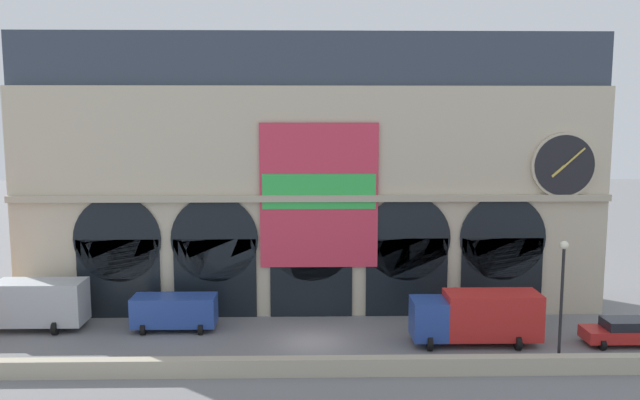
{
  "coord_description": "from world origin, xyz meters",
  "views": [
    {
      "loc": [
        -0.27,
        -36.36,
        13.27
      ],
      "look_at": [
        0.59,
        5.0,
        7.91
      ],
      "focal_mm": 35.51,
      "sensor_mm": 36.0,
      "label": 1
    }
  ],
  "objects_px": {
    "car_east": "(622,332)",
    "box_truck_mideast": "(477,316)",
    "box_truck_west": "(26,303)",
    "van_midwest": "(175,311)",
    "street_lamp_quayside": "(562,287)"
  },
  "relations": [
    {
      "from": "car_east",
      "to": "box_truck_mideast",
      "type": "bearing_deg",
      "value": 177.79
    },
    {
      "from": "van_midwest",
      "to": "box_truck_mideast",
      "type": "relative_size",
      "value": 0.69
    },
    {
      "from": "van_midwest",
      "to": "street_lamp_quayside",
      "type": "relative_size",
      "value": 0.75
    },
    {
      "from": "box_truck_mideast",
      "to": "car_east",
      "type": "distance_m",
      "value": 8.6
    },
    {
      "from": "street_lamp_quayside",
      "to": "box_truck_west",
      "type": "bearing_deg",
      "value": 167.76
    },
    {
      "from": "box_truck_mideast",
      "to": "car_east",
      "type": "xyz_separation_m",
      "value": [
        8.54,
        -0.33,
        -0.9
      ]
    },
    {
      "from": "box_truck_west",
      "to": "box_truck_mideast",
      "type": "relative_size",
      "value": 1.0
    },
    {
      "from": "box_truck_west",
      "to": "car_east",
      "type": "relative_size",
      "value": 1.7
    },
    {
      "from": "box_truck_west",
      "to": "street_lamp_quayside",
      "type": "xyz_separation_m",
      "value": [
        31.17,
        -6.76,
        2.71
      ]
    },
    {
      "from": "box_truck_west",
      "to": "van_midwest",
      "type": "relative_size",
      "value": 1.44
    },
    {
      "from": "box_truck_west",
      "to": "van_midwest",
      "type": "height_order",
      "value": "box_truck_west"
    },
    {
      "from": "box_truck_west",
      "to": "box_truck_mideast",
      "type": "xyz_separation_m",
      "value": [
        27.7,
        -3.16,
        0.0
      ]
    },
    {
      "from": "van_midwest",
      "to": "street_lamp_quayside",
      "type": "height_order",
      "value": "street_lamp_quayside"
    },
    {
      "from": "car_east",
      "to": "street_lamp_quayside",
      "type": "distance_m",
      "value": 7.03
    },
    {
      "from": "box_truck_west",
      "to": "car_east",
      "type": "height_order",
      "value": "box_truck_west"
    }
  ]
}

